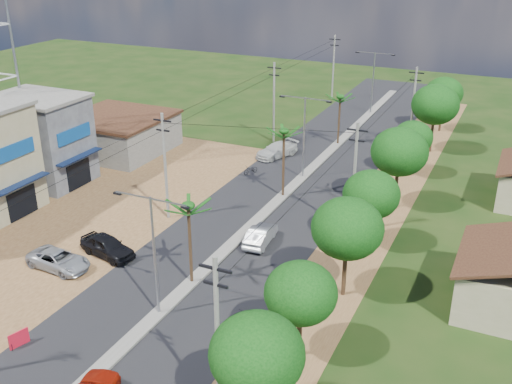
% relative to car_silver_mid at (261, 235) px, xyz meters
% --- Properties ---
extents(ground, '(160.00, 160.00, 0.00)m').
position_rel_car_silver_mid_xyz_m(ground, '(-1.87, -11.11, -0.70)').
color(ground, black).
rests_on(ground, ground).
extents(road, '(12.00, 110.00, 0.04)m').
position_rel_car_silver_mid_xyz_m(road, '(-1.87, 3.89, -0.68)').
color(road, black).
rests_on(road, ground).
extents(median, '(1.00, 90.00, 0.18)m').
position_rel_car_silver_mid_xyz_m(median, '(-1.87, 6.89, -0.61)').
color(median, '#605E56').
rests_on(median, ground).
extents(dirt_lot_west, '(18.00, 46.00, 0.04)m').
position_rel_car_silver_mid_xyz_m(dirt_lot_west, '(-16.87, -3.11, -0.68)').
color(dirt_lot_west, brown).
rests_on(dirt_lot_west, ground).
extents(dirt_shoulder_east, '(5.00, 90.00, 0.03)m').
position_rel_car_silver_mid_xyz_m(dirt_shoulder_east, '(6.63, 3.89, -0.68)').
color(dirt_shoulder_east, brown).
rests_on(dirt_shoulder_east, ground).
extents(shophouse_grey, '(9.00, 6.40, 8.30)m').
position_rel_car_silver_mid_xyz_m(shophouse_grey, '(-23.85, 2.89, 3.47)').
color(shophouse_grey, '#43444A').
rests_on(shophouse_grey, ground).
extents(low_shed, '(10.40, 10.40, 3.95)m').
position_rel_car_silver_mid_xyz_m(low_shed, '(-22.87, 12.89, 1.27)').
color(low_shed, '#605E56').
rests_on(low_shed, ground).
extents(tree_east_a, '(4.40, 4.40, 6.37)m').
position_rel_car_silver_mid_xyz_m(tree_east_a, '(7.63, -17.11, 3.79)').
color(tree_east_a, black).
rests_on(tree_east_a, ground).
extents(tree_east_b, '(4.00, 4.00, 5.83)m').
position_rel_car_silver_mid_xyz_m(tree_east_b, '(7.43, -11.11, 3.42)').
color(tree_east_b, black).
rests_on(tree_east_b, ground).
extents(tree_east_c, '(4.60, 4.60, 6.83)m').
position_rel_car_silver_mid_xyz_m(tree_east_c, '(7.83, -4.11, 4.17)').
color(tree_east_c, black).
rests_on(tree_east_c, ground).
extents(tree_east_d, '(4.20, 4.20, 6.13)m').
position_rel_car_silver_mid_xyz_m(tree_east_d, '(7.53, 2.89, 3.64)').
color(tree_east_d, black).
rests_on(tree_east_d, ground).
extents(tree_east_e, '(4.80, 4.80, 7.14)m').
position_rel_car_silver_mid_xyz_m(tree_east_e, '(7.73, 10.89, 4.39)').
color(tree_east_e, black).
rests_on(tree_east_e, ground).
extents(tree_east_f, '(3.80, 3.80, 5.52)m').
position_rel_car_silver_mid_xyz_m(tree_east_f, '(7.33, 18.89, 3.19)').
color(tree_east_f, black).
rests_on(tree_east_f, ground).
extents(tree_east_g, '(5.00, 5.00, 7.38)m').
position_rel_car_silver_mid_xyz_m(tree_east_g, '(7.93, 26.89, 4.54)').
color(tree_east_g, black).
rests_on(tree_east_g, ground).
extents(tree_east_h, '(4.40, 4.40, 6.52)m').
position_rel_car_silver_mid_xyz_m(tree_east_h, '(7.63, 34.89, 3.94)').
color(tree_east_h, black).
rests_on(tree_east_h, ground).
extents(palm_median_near, '(2.00, 2.00, 6.15)m').
position_rel_car_silver_mid_xyz_m(palm_median_near, '(-1.87, -7.11, 4.84)').
color(palm_median_near, black).
rests_on(palm_median_near, ground).
extents(palm_median_mid, '(2.00, 2.00, 6.55)m').
position_rel_car_silver_mid_xyz_m(palm_median_mid, '(-1.87, 8.89, 5.20)').
color(palm_median_mid, black).
rests_on(palm_median_mid, ground).
extents(palm_median_far, '(2.00, 2.00, 5.85)m').
position_rel_car_silver_mid_xyz_m(palm_median_far, '(-1.87, 24.89, 4.56)').
color(palm_median_far, black).
rests_on(palm_median_far, ground).
extents(streetlight_near, '(5.10, 0.18, 8.00)m').
position_rel_car_silver_mid_xyz_m(streetlight_near, '(-1.87, -11.11, 4.09)').
color(streetlight_near, gray).
rests_on(streetlight_near, ground).
extents(streetlight_mid, '(5.10, 0.18, 8.00)m').
position_rel_car_silver_mid_xyz_m(streetlight_mid, '(-1.87, 13.89, 4.09)').
color(streetlight_mid, gray).
rests_on(streetlight_mid, ground).
extents(streetlight_far, '(5.10, 0.18, 8.00)m').
position_rel_car_silver_mid_xyz_m(streetlight_far, '(-1.87, 38.89, 4.09)').
color(streetlight_far, gray).
rests_on(streetlight_far, ground).
extents(utility_pole_w_b, '(1.60, 0.24, 9.00)m').
position_rel_car_silver_mid_xyz_m(utility_pole_w_b, '(-8.87, 0.89, 4.06)').
color(utility_pole_w_b, '#605E56').
rests_on(utility_pole_w_b, ground).
extents(utility_pole_w_c, '(1.60, 0.24, 9.00)m').
position_rel_car_silver_mid_xyz_m(utility_pole_w_c, '(-8.87, 22.89, 4.06)').
color(utility_pole_w_c, '#605E56').
rests_on(utility_pole_w_c, ground).
extents(utility_pole_w_d, '(1.60, 0.24, 9.00)m').
position_rel_car_silver_mid_xyz_m(utility_pole_w_d, '(-8.87, 43.89, 4.06)').
color(utility_pole_w_d, '#605E56').
rests_on(utility_pole_w_d, ground).
extents(utility_pole_e_a, '(1.60, 0.24, 9.00)m').
position_rel_car_silver_mid_xyz_m(utility_pole_e_a, '(5.63, -17.11, 4.06)').
color(utility_pole_e_a, '#605E56').
rests_on(utility_pole_e_a, ground).
extents(utility_pole_e_b, '(1.60, 0.24, 9.00)m').
position_rel_car_silver_mid_xyz_m(utility_pole_e_b, '(5.63, 4.89, 4.06)').
color(utility_pole_e_b, '#605E56').
rests_on(utility_pole_e_b, ground).
extents(utility_pole_e_c, '(1.60, 0.24, 9.00)m').
position_rel_car_silver_mid_xyz_m(utility_pole_e_c, '(5.63, 26.89, 4.06)').
color(utility_pole_e_c, '#605E56').
rests_on(utility_pole_e_c, ground).
extents(car_silver_mid, '(1.84, 4.34, 1.39)m').
position_rel_car_silver_mid_xyz_m(car_silver_mid, '(0.00, 0.00, 0.00)').
color(car_silver_mid, gray).
rests_on(car_silver_mid, ground).
extents(car_white_far, '(3.82, 5.40, 1.45)m').
position_rel_car_silver_mid_xyz_m(car_white_far, '(-6.50, 18.29, 0.03)').
color(car_white_far, '#A8A9A4').
rests_on(car_white_far, ground).
extents(car_parked_silver, '(4.89, 2.50, 1.32)m').
position_rel_car_silver_mid_xyz_m(car_parked_silver, '(-11.33, -9.40, -0.04)').
color(car_parked_silver, gray).
rests_on(car_parked_silver, ground).
extents(car_parked_dark, '(4.88, 2.80, 1.56)m').
position_rel_car_silver_mid_xyz_m(car_parked_dark, '(-9.37, -6.47, 0.09)').
color(car_parked_dark, black).
rests_on(car_parked_dark, ground).
extents(moto_rider_east, '(0.97, 2.05, 1.03)m').
position_rel_car_silver_mid_xyz_m(moto_rider_east, '(3.33, -10.44, -0.18)').
color(moto_rider_east, black).
rests_on(moto_rider_east, ground).
extents(moto_rider_west_a, '(1.25, 1.79, 0.89)m').
position_rel_car_silver_mid_xyz_m(moto_rider_west_a, '(-6.87, 12.67, -0.25)').
color(moto_rider_west_a, black).
rests_on(moto_rider_west_a, ground).
extents(moto_rider_west_b, '(0.73, 1.55, 0.90)m').
position_rel_car_silver_mid_xyz_m(moto_rider_west_b, '(-6.71, 16.93, -0.25)').
color(moto_rider_west_b, black).
rests_on(moto_rider_west_b, ground).
extents(roadside_sign, '(0.43, 1.18, 1.01)m').
position_rel_car_silver_mid_xyz_m(roadside_sign, '(-7.37, -17.11, -0.20)').
color(roadside_sign, red).
rests_on(roadside_sign, ground).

